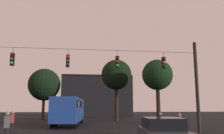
{
  "coord_description": "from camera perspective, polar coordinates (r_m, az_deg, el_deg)",
  "views": [
    {
      "loc": [
        -0.75,
        -5.22,
        1.97
      ],
      "look_at": [
        1.54,
        12.43,
        4.99
      ],
      "focal_mm": 38.51,
      "sensor_mm": 36.0,
      "label": 1
    }
  ],
  "objects": [
    {
      "name": "tree_behind_building",
      "position": [
        31.99,
        10.72,
        -1.96
      ],
      "size": [
        4.01,
        4.01,
        8.22
      ],
      "color": "black",
      "rests_on": "ground"
    },
    {
      "name": "pedestrian_near_bus",
      "position": [
        17.75,
        11.48,
        -12.83
      ],
      "size": [
        0.36,
        0.42,
        1.63
      ],
      "color": "black",
      "rests_on": "ground"
    },
    {
      "name": "overhead_signal_span",
      "position": [
        18.6,
        -4.99,
        -2.74
      ],
      "size": [
        17.54,
        0.44,
        7.36
      ],
      "color": "black",
      "rests_on": "ground"
    },
    {
      "name": "car_far_left",
      "position": [
        37.8,
        -9.57,
        -11.27
      ],
      "size": [
        1.89,
        4.37,
        1.52
      ],
      "color": "black",
      "rests_on": "ground"
    },
    {
      "name": "pedestrian_crossing_center",
      "position": [
        19.44,
        -22.61,
        -11.79
      ],
      "size": [
        0.3,
        0.4,
        1.74
      ],
      "color": "black",
      "rests_on": "ground"
    },
    {
      "name": "ground_plane",
      "position": [
        29.79,
        -6.11,
        -13.36
      ],
      "size": [
        168.0,
        168.0,
        0.0
      ],
      "primitive_type": "plane",
      "color": "black",
      "rests_on": "ground"
    },
    {
      "name": "pedestrian_crossing_left",
      "position": [
        14.68,
        -23.72,
        -12.59
      ],
      "size": [
        0.27,
        0.38,
        1.77
      ],
      "color": "black",
      "rests_on": "ground"
    },
    {
      "name": "city_bus",
      "position": [
        28.14,
        -10.02,
        -9.69
      ],
      "size": [
        3.35,
        11.16,
        3.0
      ],
      "color": "navy",
      "rests_on": "ground"
    },
    {
      "name": "corner_building",
      "position": [
        55.19,
        -3.79,
        -7.04
      ],
      "size": [
        15.05,
        9.68,
        8.87
      ],
      "color": "black",
      "rests_on": "ground"
    },
    {
      "name": "pedestrian_crossing_right",
      "position": [
        16.94,
        15.83,
        -12.9
      ],
      "size": [
        0.35,
        0.42,
        1.6
      ],
      "color": "black",
      "rests_on": "ground"
    },
    {
      "name": "tree_right_far",
      "position": [
        36.68,
        1.06,
        -1.94
      ],
      "size": [
        4.61,
        4.61,
        9.24
      ],
      "color": "black",
      "rests_on": "ground"
    },
    {
      "name": "tree_left_silhouette",
      "position": [
        41.82,
        -15.77,
        -4.08
      ],
      "size": [
        5.34,
        5.34,
        8.44
      ],
      "color": "#2D2116",
      "rests_on": "ground"
    },
    {
      "name": "car_near_right",
      "position": [
        11.39,
        12.08,
        -15.32
      ],
      "size": [
        2.27,
        4.48,
        1.52
      ],
      "color": "#2D2D33",
      "rests_on": "ground"
    }
  ]
}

